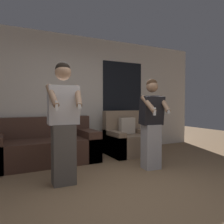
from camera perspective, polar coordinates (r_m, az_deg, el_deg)
ground_plane at (r=2.82m, az=6.14°, el=-21.94°), size 14.00×14.00×0.00m
wall_back at (r=5.06m, az=-10.50°, el=4.43°), size 6.95×0.07×2.70m
couch at (r=4.50m, az=-17.16°, el=-8.74°), size 2.00×0.94×0.88m
armchair at (r=5.01m, az=4.00°, el=-7.24°), size 0.91×0.81×0.99m
person_left at (r=3.17m, az=-12.56°, el=-2.60°), size 0.49×0.47×1.74m
person_right at (r=3.91m, az=10.31°, el=-2.92°), size 0.45×0.50×1.59m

